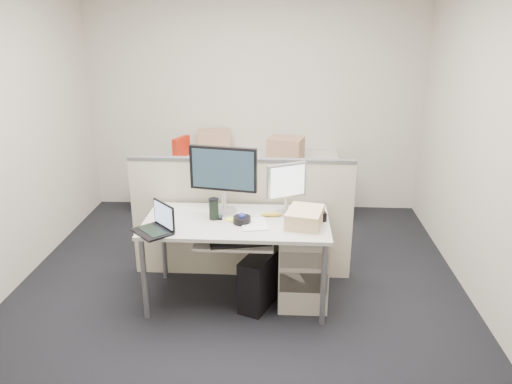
# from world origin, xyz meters

# --- Properties ---
(floor) EXTENTS (4.00, 4.50, 0.01)m
(floor) POSITION_xyz_m (0.00, 0.00, -0.01)
(floor) COLOR black
(floor) RESTS_ON ground
(wall_back) EXTENTS (4.00, 0.02, 2.70)m
(wall_back) POSITION_xyz_m (0.00, 2.25, 1.35)
(wall_back) COLOR beige
(wall_back) RESTS_ON ground
(wall_front) EXTENTS (4.00, 0.02, 2.70)m
(wall_front) POSITION_xyz_m (0.00, -2.25, 1.35)
(wall_front) COLOR beige
(wall_front) RESTS_ON ground
(wall_right) EXTENTS (0.02, 4.50, 2.70)m
(wall_right) POSITION_xyz_m (2.00, 0.00, 1.35)
(wall_right) COLOR beige
(wall_right) RESTS_ON ground
(desk) EXTENTS (1.50, 0.75, 0.73)m
(desk) POSITION_xyz_m (0.00, 0.00, 0.66)
(desk) COLOR silver
(desk) RESTS_ON floor
(keyboard_tray) EXTENTS (0.62, 0.32, 0.02)m
(keyboard_tray) POSITION_xyz_m (0.00, -0.18, 0.62)
(keyboard_tray) COLOR silver
(keyboard_tray) RESTS_ON desk
(drawer_pedestal) EXTENTS (0.40, 0.55, 0.65)m
(drawer_pedestal) POSITION_xyz_m (0.55, 0.05, 0.33)
(drawer_pedestal) COLOR #B0A596
(drawer_pedestal) RESTS_ON floor
(cubicle_partition) EXTENTS (2.00, 0.06, 1.10)m
(cubicle_partition) POSITION_xyz_m (0.00, 0.45, 0.55)
(cubicle_partition) COLOR #BFB59D
(cubicle_partition) RESTS_ON floor
(back_counter) EXTENTS (2.00, 0.60, 0.72)m
(back_counter) POSITION_xyz_m (0.00, 1.93, 0.36)
(back_counter) COLOR #B0A596
(back_counter) RESTS_ON floor
(monitor_main) EXTENTS (0.60, 0.32, 0.57)m
(monitor_main) POSITION_xyz_m (-0.12, 0.18, 1.02)
(monitor_main) COLOR black
(monitor_main) RESTS_ON desk
(monitor_small) EXTENTS (0.39, 0.32, 0.43)m
(monitor_small) POSITION_xyz_m (0.40, 0.18, 0.94)
(monitor_small) COLOR #B7B7BC
(monitor_small) RESTS_ON desk
(laptop) EXTENTS (0.36, 0.37, 0.22)m
(laptop) POSITION_xyz_m (-0.62, -0.28, 0.84)
(laptop) COLOR black
(laptop) RESTS_ON desk
(trackball) EXTENTS (0.15, 0.15, 0.05)m
(trackball) POSITION_xyz_m (0.05, -0.05, 0.76)
(trackball) COLOR black
(trackball) RESTS_ON desk
(desk_phone) EXTENTS (0.26, 0.23, 0.07)m
(desk_phone) POSITION_xyz_m (0.60, 0.08, 0.77)
(desk_phone) COLOR black
(desk_phone) RESTS_ON desk
(paper_stack) EXTENTS (0.25, 0.29, 0.01)m
(paper_stack) POSITION_xyz_m (0.15, -0.08, 0.74)
(paper_stack) COLOR silver
(paper_stack) RESTS_ON desk
(sticky_pad) EXTENTS (0.09, 0.09, 0.01)m
(sticky_pad) POSITION_xyz_m (-0.05, 0.00, 0.74)
(sticky_pad) COLOR #FFF853
(sticky_pad) RESTS_ON desk
(travel_mug) EXTENTS (0.08, 0.08, 0.16)m
(travel_mug) POSITION_xyz_m (-0.19, 0.02, 0.81)
(travel_mug) COLOR black
(travel_mug) RESTS_ON desk
(banana) EXTENTS (0.18, 0.06, 0.04)m
(banana) POSITION_xyz_m (0.28, 0.10, 0.75)
(banana) COLOR gold
(banana) RESTS_ON desk
(cellphone) EXTENTS (0.07, 0.12, 0.01)m
(cellphone) POSITION_xyz_m (-0.15, 0.05, 0.74)
(cellphone) COLOR black
(cellphone) RESTS_ON desk
(manila_folders) EXTENTS (0.33, 0.39, 0.13)m
(manila_folders) POSITION_xyz_m (0.55, -0.05, 0.79)
(manila_folders) COLOR beige
(manila_folders) RESTS_ON desk
(keyboard) EXTENTS (0.50, 0.27, 0.03)m
(keyboard) POSITION_xyz_m (0.05, -0.22, 0.64)
(keyboard) COLOR black
(keyboard) RESTS_ON keyboard_tray
(pc_tower_desk) EXTENTS (0.36, 0.52, 0.45)m
(pc_tower_desk) POSITION_xyz_m (0.20, -0.05, 0.23)
(pc_tower_desk) COLOR black
(pc_tower_desk) RESTS_ON floor
(pc_tower_spare_dark) EXTENTS (0.30, 0.45, 0.39)m
(pc_tower_spare_dark) POSITION_xyz_m (-1.30, 2.03, 0.19)
(pc_tower_spare_dark) COLOR black
(pc_tower_spare_dark) RESTS_ON floor
(pc_tower_spare_silver) EXTENTS (0.33, 0.49, 0.43)m
(pc_tower_spare_silver) POSITION_xyz_m (-1.30, 2.03, 0.21)
(pc_tower_spare_silver) COLOR #B7B7BC
(pc_tower_spare_silver) RESTS_ON floor
(cardboard_box_left) EXTENTS (0.42, 0.34, 0.29)m
(cardboard_box_left) POSITION_xyz_m (-0.47, 2.05, 0.86)
(cardboard_box_left) COLOR #A47D5C
(cardboard_box_left) RESTS_ON back_counter
(cardboard_box_right) EXTENTS (0.44, 0.38, 0.27)m
(cardboard_box_right) POSITION_xyz_m (0.39, 1.81, 0.86)
(cardboard_box_right) COLOR #A47D5C
(cardboard_box_right) RESTS_ON back_counter
(red_binder) EXTENTS (0.17, 0.28, 0.26)m
(red_binder) POSITION_xyz_m (-0.82, 1.83, 0.85)
(red_binder) COLOR #B61D0C
(red_binder) RESTS_ON back_counter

